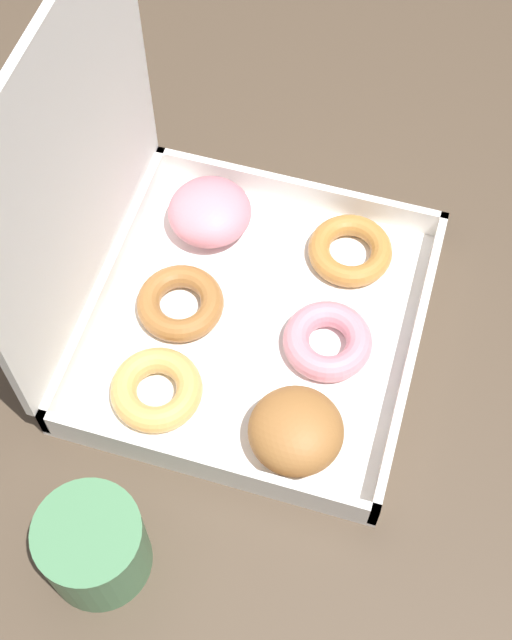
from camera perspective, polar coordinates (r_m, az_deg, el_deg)
The scene contains 4 objects.
ground_plane at distance 1.55m, azimuth -1.73°, elevation -16.11°, with size 8.00×8.00×0.00m, color #42382D.
dining_table at distance 0.93m, azimuth -2.79°, elevation -6.14°, with size 1.23×1.00×0.75m.
donut_box at distance 0.83m, azimuth -2.71°, elevation 2.09°, with size 0.32×0.32×0.33m.
coffee_mug at distance 0.76m, azimuth -10.36°, elevation -14.03°, with size 0.09×0.09×0.08m.
Camera 1 is at (-0.35, -0.15, 1.51)m, focal length 50.00 mm.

